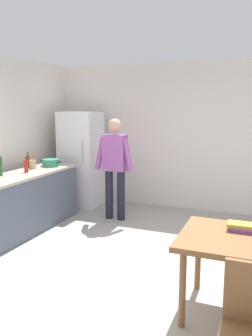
{
  "coord_description": "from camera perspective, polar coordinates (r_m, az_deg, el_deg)",
  "views": [
    {
      "loc": [
        1.4,
        -3.39,
        1.88
      ],
      "look_at": [
        -0.46,
        1.14,
        1.03
      ],
      "focal_mm": 37.35,
      "sensor_mm": 36.0,
      "label": 1
    }
  ],
  "objects": [
    {
      "name": "book_stack",
      "position": [
        3.44,
        18.53,
        -9.18
      ],
      "size": [
        0.26,
        0.17,
        0.07
      ],
      "color": "#753D7F",
      "rests_on": "dining_table"
    },
    {
      "name": "refrigerator",
      "position": [
        6.74,
        -7.3,
        1.41
      ],
      "size": [
        0.7,
        0.67,
        1.8
      ],
      "color": "white",
      "rests_on": "ground_plane"
    },
    {
      "name": "bottle_sauce_red",
      "position": [
        5.54,
        -15.97,
        0.28
      ],
      "size": [
        0.06,
        0.06,
        0.24
      ],
      "color": "#B22319",
      "rests_on": "kitchen_counter"
    },
    {
      "name": "bottle_beer_brown",
      "position": [
        5.97,
        -15.69,
        1.06
      ],
      "size": [
        0.06,
        0.06,
        0.26
      ],
      "color": "#5B3314",
      "rests_on": "kitchen_counter"
    },
    {
      "name": "utensil_jar",
      "position": [
        5.87,
        -14.99,
        0.68
      ],
      "size": [
        0.11,
        0.11,
        0.32
      ],
      "color": "tan",
      "rests_on": "kitchen_counter"
    },
    {
      "name": "cooking_pot",
      "position": [
        6.03,
        -12.21,
        0.85
      ],
      "size": [
        0.4,
        0.28,
        0.12
      ],
      "color": "#2D845B",
      "rests_on": "kitchen_counter"
    },
    {
      "name": "ground_plane",
      "position": [
        4.12,
        -0.14,
        -17.27
      ],
      "size": [
        14.0,
        14.0,
        0.0
      ],
      "primitive_type": "plane",
      "color": "#9E998E"
    },
    {
      "name": "person",
      "position": [
        5.81,
        -1.84,
        0.92
      ],
      "size": [
        0.7,
        0.22,
        1.7
      ],
      "color": "#1E1E2D",
      "rests_on": "ground_plane"
    },
    {
      "name": "wall_back",
      "position": [
        6.57,
        9.95,
        5.07
      ],
      "size": [
        6.4,
        0.12,
        2.7
      ],
      "primitive_type": "cube",
      "color": "silver",
      "rests_on": "ground_plane"
    },
    {
      "name": "kitchen_counter",
      "position": [
        5.59,
        -16.25,
        -5.37
      ],
      "size": [
        0.64,
        2.2,
        0.9
      ],
      "color": "#4C5666",
      "rests_on": "ground_plane"
    }
  ]
}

